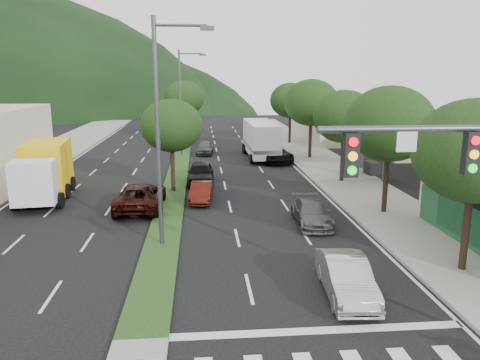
{
  "coord_description": "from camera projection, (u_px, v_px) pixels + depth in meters",
  "views": [
    {
      "loc": [
        1.82,
        -12.39,
        7.55
      ],
      "look_at": [
        3.79,
        10.54,
        2.42
      ],
      "focal_mm": 35.0,
      "sensor_mm": 36.0,
      "label": 1
    }
  ],
  "objects": [
    {
      "name": "ground",
      "position": [
        141.0,
        343.0,
        13.54
      ],
      "size": [
        160.0,
        160.0,
        0.0
      ],
      "primitive_type": "plane",
      "color": "black",
      "rests_on": "ground"
    },
    {
      "name": "sidewalk_right",
      "position": [
        329.0,
        168.0,
        38.88
      ],
      "size": [
        5.0,
        90.0,
        0.15
      ],
      "primitive_type": "cube",
      "color": "gray",
      "rests_on": "ground"
    },
    {
      "name": "sidewalk_left",
      "position": [
        12.0,
        173.0,
        36.75
      ],
      "size": [
        6.0,
        90.0,
        0.15
      ],
      "primitive_type": "cube",
      "color": "gray",
      "rests_on": "ground"
    },
    {
      "name": "median",
      "position": [
        180.0,
        164.0,
        40.75
      ],
      "size": [
        1.6,
        56.0,
        0.12
      ],
      "primitive_type": "cube",
      "color": "#1D3C16",
      "rests_on": "ground"
    },
    {
      "name": "gas_canopy",
      "position": [
        426.0,
        115.0,
        35.51
      ],
      "size": [
        12.2,
        8.2,
        5.25
      ],
      "color": "silver",
      "rests_on": "ground"
    },
    {
      "name": "bldg_right_far",
      "position": [
        344.0,
        117.0,
        57.39
      ],
      "size": [
        10.0,
        16.0,
        5.2
      ],
      "primitive_type": "cube",
      "color": "beige",
      "rests_on": "ground"
    },
    {
      "name": "tree_r_a",
      "position": [
        475.0,
        151.0,
        17.38
      ],
      "size": [
        4.6,
        4.6,
        6.63
      ],
      "color": "black",
      "rests_on": "sidewalk_right"
    },
    {
      "name": "tree_r_b",
      "position": [
        390.0,
        124.0,
        25.12
      ],
      "size": [
        4.8,
        4.8,
        6.94
      ],
      "color": "black",
      "rests_on": "sidewalk_right"
    },
    {
      "name": "tree_r_c",
      "position": [
        344.0,
        117.0,
        32.96
      ],
      "size": [
        4.4,
        4.4,
        6.48
      ],
      "color": "black",
      "rests_on": "sidewalk_right"
    },
    {
      "name": "tree_r_d",
      "position": [
        311.0,
        103.0,
        42.59
      ],
      "size": [
        5.0,
        5.0,
        7.17
      ],
      "color": "black",
      "rests_on": "sidewalk_right"
    },
    {
      "name": "tree_r_e",
      "position": [
        290.0,
        100.0,
        52.38
      ],
      "size": [
        4.6,
        4.6,
        6.71
      ],
      "color": "black",
      "rests_on": "sidewalk_right"
    },
    {
      "name": "tree_med_near",
      "position": [
        172.0,
        126.0,
        30.08
      ],
      "size": [
        4.0,
        4.0,
        6.02
      ],
      "color": "black",
      "rests_on": "median"
    },
    {
      "name": "tree_med_far",
      "position": [
        184.0,
        98.0,
        55.24
      ],
      "size": [
        4.8,
        4.8,
        6.94
      ],
      "color": "black",
      "rests_on": "median"
    },
    {
      "name": "streetlight_near",
      "position": [
        162.0,
        123.0,
        20.12
      ],
      "size": [
        2.6,
        0.25,
        10.0
      ],
      "color": "#47494C",
      "rests_on": "ground"
    },
    {
      "name": "streetlight_mid",
      "position": [
        182.0,
        97.0,
        44.43
      ],
      "size": [
        2.6,
        0.25,
        10.0
      ],
      "color": "#47494C",
      "rests_on": "ground"
    },
    {
      "name": "sedan_silver",
      "position": [
        346.0,
        277.0,
        16.29
      ],
      "size": [
        1.74,
        4.28,
        1.38
      ],
      "primitive_type": "imported",
      "rotation": [
        0.0,
        0.0,
        -0.07
      ],
      "color": "#B9BCC1",
      "rests_on": "ground"
    },
    {
      "name": "suv_maroon",
      "position": [
        141.0,
        196.0,
        27.02
      ],
      "size": [
        2.67,
        5.53,
        1.52
      ],
      "primitive_type": "imported",
      "rotation": [
        0.0,
        0.0,
        3.11
      ],
      "color": "black",
      "rests_on": "ground"
    },
    {
      "name": "car_queue_a",
      "position": [
        201.0,
        173.0,
        33.46
      ],
      "size": [
        1.96,
        4.58,
        1.54
      ],
      "primitive_type": "imported",
      "rotation": [
        0.0,
        0.0,
        -0.03
      ],
      "color": "black",
      "rests_on": "ground"
    },
    {
      "name": "car_queue_b",
      "position": [
        312.0,
        213.0,
        24.25
      ],
      "size": [
        1.88,
        4.28,
        1.22
      ],
      "primitive_type": "imported",
      "rotation": [
        0.0,
        0.0,
        -0.04
      ],
      "color": "#504F55",
      "rests_on": "ground"
    },
    {
      "name": "car_queue_c",
      "position": [
        201.0,
        192.0,
        28.64
      ],
      "size": [
        1.53,
        3.7,
        1.19
      ],
      "primitive_type": "imported",
      "rotation": [
        0.0,
        0.0,
        -0.08
      ],
      "color": "#45120B",
      "rests_on": "ground"
    },
    {
      "name": "car_queue_d",
      "position": [
        274.0,
        154.0,
        41.83
      ],
      "size": [
        3.07,
        5.65,
        1.5
      ],
      "primitive_type": "imported",
      "rotation": [
        0.0,
        0.0,
        0.11
      ],
      "color": "black",
      "rests_on": "ground"
    },
    {
      "name": "car_queue_e",
      "position": [
        205.0,
        147.0,
        46.2
      ],
      "size": [
        1.88,
        3.96,
        1.31
      ],
      "primitive_type": "imported",
      "rotation": [
        0.0,
        0.0,
        -0.09
      ],
      "color": "#4D4C52",
      "rests_on": "ground"
    },
    {
      "name": "box_truck",
      "position": [
        45.0,
        173.0,
        29.24
      ],
      "size": [
        3.35,
        7.26,
        3.47
      ],
      "rotation": [
        0.0,
        0.0,
        3.25
      ],
      "color": "white",
      "rests_on": "ground"
    },
    {
      "name": "motorhome",
      "position": [
        261.0,
        139.0,
        43.92
      ],
      "size": [
        2.86,
        8.79,
        3.36
      ],
      "rotation": [
        0.0,
        0.0,
        0.01
      ],
      "color": "silver",
      "rests_on": "ground"
    }
  ]
}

